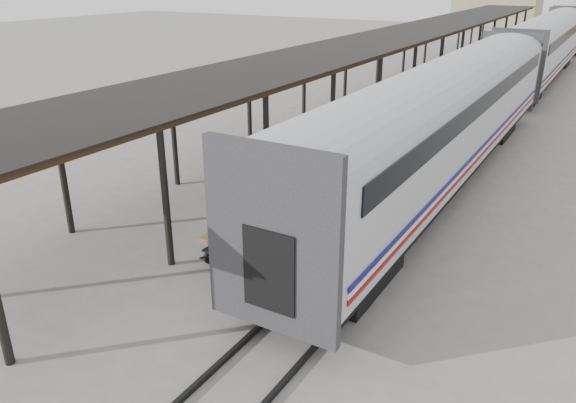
% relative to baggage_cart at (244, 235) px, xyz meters
% --- Properties ---
extents(ground, '(160.00, 160.00, 0.00)m').
position_rel_baggage_cart_xyz_m(ground, '(-0.13, 0.51, -0.65)').
color(ground, slate).
rests_on(ground, ground).
extents(train, '(3.45, 76.01, 4.01)m').
position_rel_baggage_cart_xyz_m(train, '(3.07, 34.31, 2.04)').
color(train, silver).
rests_on(train, ground).
extents(canopy, '(4.90, 64.30, 4.15)m').
position_rel_baggage_cart_xyz_m(canopy, '(-3.53, 24.51, 3.36)').
color(canopy, '#422B19').
rests_on(canopy, ground).
extents(rails, '(1.54, 150.00, 0.12)m').
position_rel_baggage_cart_xyz_m(rails, '(3.07, 34.51, -0.59)').
color(rails, black).
rests_on(rails, ground).
extents(building_left, '(12.00, 8.00, 6.00)m').
position_rel_baggage_cart_xyz_m(building_left, '(-10.13, 82.51, 2.35)').
color(building_left, tan).
rests_on(building_left, ground).
extents(baggage_cart, '(1.48, 2.51, 0.86)m').
position_rel_baggage_cart_xyz_m(baggage_cart, '(0.00, 0.00, 0.00)').
color(baggage_cart, olive).
rests_on(baggage_cart, ground).
extents(suitcase_stack, '(1.26, 1.12, 0.60)m').
position_rel_baggage_cart_xyz_m(suitcase_stack, '(-0.05, 0.39, 0.41)').
color(suitcase_stack, '#3A393C').
rests_on(suitcase_stack, baggage_cart).
extents(luggage_tug, '(1.52, 1.82, 1.38)m').
position_rel_baggage_cart_xyz_m(luggage_tug, '(-2.20, 17.82, -0.01)').
color(luggage_tug, maroon).
rests_on(luggage_tug, ground).
extents(porter, '(0.47, 0.63, 1.59)m').
position_rel_baggage_cart_xyz_m(porter, '(0.25, -0.65, 1.00)').
color(porter, navy).
rests_on(porter, baggage_cart).
extents(pedestrian, '(1.02, 0.65, 1.62)m').
position_rel_baggage_cart_xyz_m(pedestrian, '(-2.87, 11.09, 0.16)').
color(pedestrian, black).
rests_on(pedestrian, ground).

